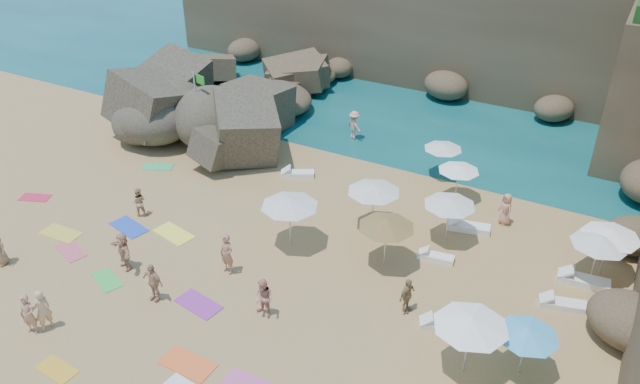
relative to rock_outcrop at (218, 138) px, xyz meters
The scene contains 44 objects.
ground 11.56m from the rock_outcrop, 47.53° to the right, with size 120.00×120.00×0.00m, color tan.
seawater 22.85m from the rock_outcrop, 70.03° to the left, with size 120.00×120.00×0.00m, color #0C4751.
cliff_back 19.58m from the rock_outcrop, 59.24° to the left, with size 44.00×8.00×8.00m, color brown.
rock_promontory 8.13m from the rock_outcrop, 113.15° to the left, with size 12.00×7.00×2.00m, color brown, non-canonical shape.
rock_outcrop is the anchor object (origin of this frame).
flag_pole 3.08m from the rock_outcrop, 94.27° to the right, with size 0.84×0.29×4.40m.
parasol_0 13.23m from the rock_outcrop, ahead, with size 1.98×1.98×1.87m.
parasol_1 15.63m from the rock_outcrop, 13.26° to the right, with size 2.28×2.28×2.15m.
parasol_2 12.72m from the rock_outcrop, 19.68° to the right, with size 2.40×2.40×2.27m.
parasol_3 14.51m from the rock_outcrop, ahead, with size 2.00×2.00×1.89m.
parasol_4 21.56m from the rock_outcrop, ahead, with size 2.27×2.27×2.15m.
parasol_5 11.84m from the rock_outcrop, 37.77° to the right, with size 2.50×2.50×2.37m.
parasol_6 15.02m from the rock_outcrop, 25.87° to the right, with size 2.36×2.36×2.23m.
parasol_7 21.79m from the rock_outcrop, ahead, with size 2.35×2.35×2.22m.
parasol_10 22.17m from the rock_outcrop, 26.39° to the right, with size 2.09×2.09×1.98m.
parasol_11 21.10m from the rock_outcrop, 30.41° to the right, with size 2.51×2.51×2.38m.
lounger_0 6.67m from the rock_outcrop, 15.15° to the right, with size 1.73×0.58×0.27m, color white.
lounger_1 16.06m from the rock_outcrop, 18.76° to the right, with size 1.53×0.51×0.24m, color white.
lounger_2 21.35m from the rock_outcrop, 10.56° to the right, with size 2.01×0.67×0.31m, color white.
lounger_3 15.96m from the rock_outcrop, ahead, with size 1.91×0.64×0.30m, color white.
lounger_4 21.29m from the rock_outcrop, 15.64° to the right, with size 1.76×0.59×0.27m, color white.
lounger_5 19.02m from the rock_outcrop, 28.14° to the right, with size 1.66×0.55×0.26m, color white.
towel_1 12.16m from the rock_outcrop, 84.99° to the right, with size 1.61×0.81×0.03m, color #CF5062.
towel_2 18.18m from the rock_outcrop, 71.10° to the right, with size 1.48×0.74×0.03m, color gold.
towel_3 13.42m from the rock_outcrop, 73.17° to the right, with size 1.54×0.77×0.03m, color green.
towel_4 11.38m from the rock_outcrop, 91.83° to the right, with size 1.85×0.93×0.03m, color gold.
towel_6 14.68m from the rock_outcrop, 56.56° to the right, with size 1.86×0.93×0.03m, color purple.
towel_7 10.54m from the rock_outcrop, 111.89° to the right, with size 1.46×0.73×0.03m, color #CB2340.
towel_8 9.75m from the rock_outcrop, 78.18° to the right, with size 1.89×0.95×0.03m, color blue.
towel_10 17.75m from the rock_outcrop, 57.04° to the right, with size 1.94×0.97×0.03m, color #FF6028.
towel_11 4.50m from the rock_outcrop, 98.81° to the right, with size 1.60×0.80×0.03m, color #35B967.
towel_12 9.89m from the rock_outcrop, 65.18° to the right, with size 1.92×0.96×0.03m, color #FFFA43.
person_stand_0 16.75m from the rock_outcrop, 77.19° to the right, with size 0.62×0.41×1.70m, color tan.
person_stand_1 8.69m from the rock_outcrop, 78.25° to the right, with size 0.71×0.55×1.45m, color tan.
person_stand_2 8.05m from the rock_outcrop, 27.38° to the left, with size 1.11×0.46×1.72m, color #EB9F85.
person_stand_3 17.64m from the rock_outcrop, 29.89° to the right, with size 0.88×0.37×1.50m, color #96774B.
person_stand_4 17.10m from the rock_outcrop, ahead, with size 0.76×0.42×1.56m, color tan.
person_stand_5 1.28m from the rock_outcrop, 160.84° to the left, with size 1.49×0.43×1.60m, color #A36851.
person_stand_6 16.43m from the rock_outcrop, 75.97° to the right, with size 0.64×0.42×1.75m, color tan.
person_lie_1 14.31m from the rock_outcrop, 63.36° to the right, with size 0.97×1.66×0.40m, color tan.
person_lie_2 14.15m from the rock_outcrop, 93.33° to the right, with size 0.89×1.82×0.49m, color #916C48.
person_lie_3 12.50m from the rock_outcrop, 71.26° to the right, with size 1.54×1.66×0.44m, color tan.
person_lie_4 12.82m from the rock_outcrop, 51.70° to the right, with size 0.66×1.80×0.43m, color #AA6D55.
person_lie_5 15.76m from the rock_outcrop, 47.26° to the right, with size 0.79×1.63×0.62m, color tan.
Camera 1 is at (13.13, -17.67, 16.17)m, focal length 35.00 mm.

